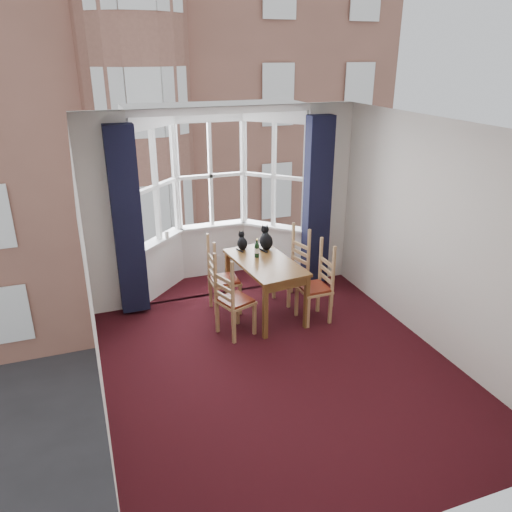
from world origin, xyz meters
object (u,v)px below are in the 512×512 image
chair_right_near (320,288)px  candle_tall (167,235)px  cat_right (266,240)px  wine_bottle (257,249)px  cat_left (242,242)px  dining_table (265,268)px  chair_left_near (230,303)px  chair_right_far (295,270)px  chair_left_far (218,282)px

chair_right_near → candle_tall: bearing=137.9°
cat_right → wine_bottle: (-0.24, -0.26, -0.02)m
cat_left → candle_tall: bearing=145.8°
dining_table → candle_tall: bearing=133.4°
dining_table → chair_left_near: 0.81m
cat_right → chair_right_near: bearing=-60.8°
dining_table → candle_tall: candle_tall is taller
chair_right_near → chair_right_far: size_ratio=1.00×
chair_left_near → cat_right: 1.29m
chair_left_far → candle_tall: candle_tall is taller
chair_right_far → dining_table: bearing=-155.3°
chair_left_far → chair_right_far: 1.20m
chair_left_near → wine_bottle: size_ratio=3.44×
dining_table → chair_left_near: (-0.65, -0.43, -0.22)m
chair_left_near → candle_tall: size_ratio=8.32×
dining_table → candle_tall: size_ratio=12.76×
wine_bottle → cat_right: bearing=47.4°
cat_right → candle_tall: cat_right is taller
candle_tall → chair_left_near: bearing=-73.5°
chair_right_far → candle_tall: bearing=151.8°
chair_right_near → cat_left: 1.32m
cat_right → candle_tall: size_ratio=3.26×
chair_left_near → candle_tall: (-0.48, 1.63, 0.45)m
cat_left → candle_tall: (-0.98, 0.67, 0.02)m
candle_tall → dining_table: bearing=-46.6°
chair_right_near → chair_left_near: bearing=-179.3°
chair_right_far → candle_tall: 2.01m
dining_table → chair_right_far: 0.69m
cat_right → chair_left_far: bearing=-167.5°
chair_right_far → candle_tall: candle_tall is taller
dining_table → chair_left_near: bearing=-146.4°
wine_bottle → candle_tall: (-1.08, 1.02, 0.00)m
chair_left_far → wine_bottle: size_ratio=3.44×
dining_table → chair_left_far: size_ratio=1.53×
cat_right → dining_table: bearing=-112.4°
chair_left_far → cat_left: cat_left is taller
chair_right_far → wine_bottle: 0.80m
dining_table → chair_left_far: bearing=156.9°
cat_left → cat_right: 0.35m
chair_right_far → candle_tall: (-1.73, 0.93, 0.45)m
cat_right → cat_left: bearing=163.7°
chair_right_far → chair_left_near: bearing=-150.5°
chair_left_near → chair_right_far: bearing=29.5°
chair_right_near → dining_table: bearing=147.6°
cat_right → wine_bottle: size_ratio=1.35×
chair_right_near → candle_tall: size_ratio=8.32×
candle_tall → chair_left_far: bearing=-60.7°
chair_right_far → cat_right: cat_right is taller
dining_table → chair_right_near: size_ratio=1.53×
chair_left_near → candle_tall: 1.76m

